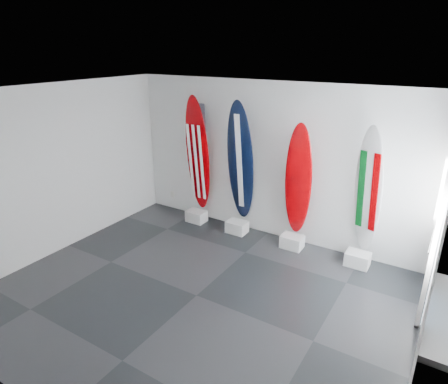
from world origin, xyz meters
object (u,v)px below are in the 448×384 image
Objects in this scene: surfboard_italy at (368,191)px; surfboard_navy at (240,163)px; surfboard_swiss at (298,181)px; surfboard_usa at (198,155)px.

surfboard_navy is at bearing -161.00° from surfboard_italy.
surfboard_swiss is (1.20, 0.00, -0.15)m from surfboard_navy.
surfboard_usa reaches higher than surfboard_swiss.
surfboard_italy is (1.21, 0.00, 0.04)m from surfboard_swiss.
surfboard_italy is at bearing -1.86° from surfboard_navy.
surfboard_usa is 1.11× the size of surfboard_italy.
surfboard_italy reaches higher than surfboard_swiss.
surfboard_navy is 2.41m from surfboard_italy.
surfboard_italy is (3.42, 0.00, -0.12)m from surfboard_usa.
surfboard_swiss is at bearing 0.60° from surfboard_usa.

